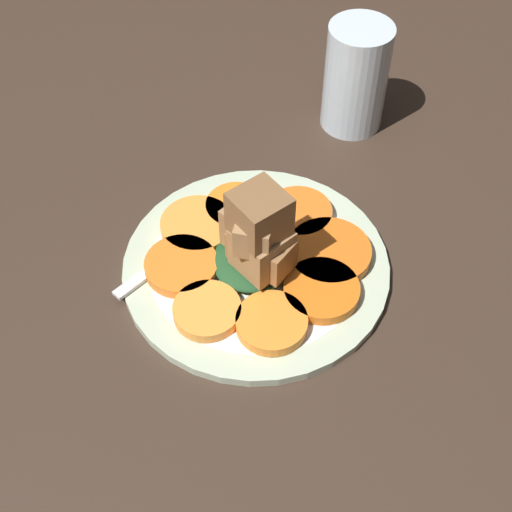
# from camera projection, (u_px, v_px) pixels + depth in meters

# --- Properties ---
(table_slab) EXTENTS (1.20, 1.20, 0.02)m
(table_slab) POSITION_uv_depth(u_px,v_px,m) (256.00, 276.00, 0.70)
(table_slab) COLOR #38281E
(table_slab) RESTS_ON ground
(plate) EXTENTS (0.26, 0.26, 0.01)m
(plate) POSITION_uv_depth(u_px,v_px,m) (256.00, 266.00, 0.69)
(plate) COLOR beige
(plate) RESTS_ON table_slab
(carrot_slice_0) EXTENTS (0.07, 0.07, 0.01)m
(carrot_slice_0) POSITION_uv_depth(u_px,v_px,m) (181.00, 266.00, 0.67)
(carrot_slice_0) COLOR orange
(carrot_slice_0) RESTS_ON plate
(carrot_slice_1) EXTENTS (0.06, 0.06, 0.01)m
(carrot_slice_1) POSITION_uv_depth(u_px,v_px,m) (207.00, 310.00, 0.64)
(carrot_slice_1) COLOR #F99438
(carrot_slice_1) RESTS_ON plate
(carrot_slice_2) EXTENTS (0.06, 0.06, 0.01)m
(carrot_slice_2) POSITION_uv_depth(u_px,v_px,m) (272.00, 323.00, 0.63)
(carrot_slice_2) COLOR orange
(carrot_slice_2) RESTS_ON plate
(carrot_slice_3) EXTENTS (0.07, 0.07, 0.01)m
(carrot_slice_3) POSITION_uv_depth(u_px,v_px,m) (321.00, 290.00, 0.66)
(carrot_slice_3) COLOR orange
(carrot_slice_3) RESTS_ON plate
(carrot_slice_4) EXTENTS (0.08, 0.08, 0.01)m
(carrot_slice_4) POSITION_uv_depth(u_px,v_px,m) (329.00, 252.00, 0.68)
(carrot_slice_4) COLOR orange
(carrot_slice_4) RESTS_ON plate
(carrot_slice_5) EXTENTS (0.07, 0.07, 0.01)m
(carrot_slice_5) POSITION_uv_depth(u_px,v_px,m) (302.00, 215.00, 0.71)
(carrot_slice_5) COLOR orange
(carrot_slice_5) RESTS_ON plate
(carrot_slice_6) EXTENTS (0.06, 0.06, 0.01)m
(carrot_slice_6) POSITION_uv_depth(u_px,v_px,m) (236.00, 207.00, 0.72)
(carrot_slice_6) COLOR orange
(carrot_slice_6) RESTS_ON plate
(carrot_slice_7) EXTENTS (0.07, 0.07, 0.01)m
(carrot_slice_7) POSITION_uv_depth(u_px,v_px,m) (200.00, 223.00, 0.71)
(carrot_slice_7) COLOR #F99539
(carrot_slice_7) RESTS_ON plate
(center_pile) EXTENTS (0.09, 0.08, 0.10)m
(center_pile) POSITION_uv_depth(u_px,v_px,m) (258.00, 241.00, 0.65)
(center_pile) COLOR #1E4723
(center_pile) RESTS_ON plate
(fork) EXTENTS (0.19, 0.04, 0.00)m
(fork) POSITION_uv_depth(u_px,v_px,m) (194.00, 239.00, 0.70)
(fork) COLOR silver
(fork) RESTS_ON plate
(water_glass) EXTENTS (0.07, 0.07, 0.12)m
(water_glass) POSITION_uv_depth(u_px,v_px,m) (356.00, 77.00, 0.78)
(water_glass) COLOR silver
(water_glass) RESTS_ON table_slab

